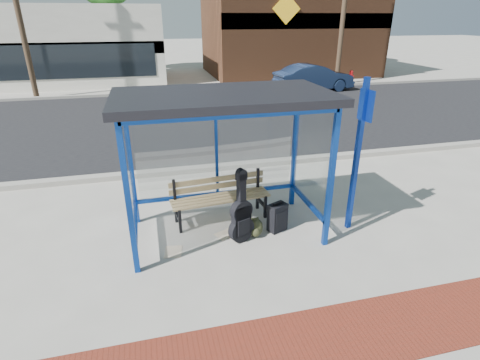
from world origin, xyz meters
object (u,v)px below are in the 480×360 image
object	(u,v)px
guitar_bag	(241,217)
backpack	(255,228)
suitcase	(277,217)
parked_car	(314,78)
bench	(220,195)
fire_hydrant	(351,76)

from	to	relation	value
guitar_bag	backpack	bearing A→B (deg)	-2.29
guitar_bag	suitcase	distance (m)	0.74
backpack	parked_car	world-z (taller)	parked_car
bench	guitar_bag	distance (m)	0.86
bench	backpack	xyz separation A→B (m)	(0.46, -0.74, -0.33)
parked_car	guitar_bag	bearing A→B (deg)	146.29
suitcase	backpack	bearing A→B (deg)	166.92
backpack	guitar_bag	bearing A→B (deg)	-152.20
parked_car	suitcase	bearing A→B (deg)	148.49
suitcase	backpack	size ratio (longest dim) A/B	1.71
suitcase	fire_hydrant	world-z (taller)	fire_hydrant
suitcase	guitar_bag	bearing A→B (deg)	170.57
bench	parked_car	xyz separation A→B (m)	(7.02, 11.55, 0.17)
bench	backpack	bearing A→B (deg)	-63.75
bench	parked_car	bearing A→B (deg)	53.16
guitar_bag	suitcase	size ratio (longest dim) A/B	2.21
bench	guitar_bag	world-z (taller)	guitar_bag
guitar_bag	suitcase	bearing A→B (deg)	-7.86
parked_car	fire_hydrant	distance (m)	3.44
suitcase	fire_hydrant	xyz separation A→B (m)	(9.14, 13.86, 0.12)
bench	suitcase	world-z (taller)	bench
parked_car	bench	bearing A→B (deg)	143.86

